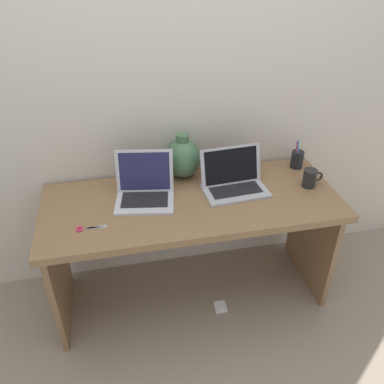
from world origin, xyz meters
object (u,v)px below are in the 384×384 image
at_px(laptop_right, 233,179).
at_px(green_vase, 183,158).
at_px(pen_cup, 297,159).
at_px(scissors, 86,228).
at_px(power_brick, 220,307).
at_px(laptop_left, 145,187).
at_px(coffee_mug, 310,178).

height_order(laptop_right, green_vase, green_vase).
bearing_deg(green_vase, pen_cup, -3.53).
height_order(laptop_right, scissors, laptop_right).
relative_size(pen_cup, scissors, 1.27).
height_order(pen_cup, power_brick, pen_cup).
bearing_deg(laptop_left, laptop_right, -0.87).
xyz_separation_m(laptop_left, scissors, (-0.31, -0.21, -0.06)).
bearing_deg(green_vase, laptop_left, -142.80).
bearing_deg(scissors, laptop_right, 14.40).
relative_size(coffee_mug, power_brick, 1.66).
height_order(scissors, power_brick, scissors).
bearing_deg(pen_cup, laptop_left, -171.45).
relative_size(laptop_right, coffee_mug, 3.10).
xyz_separation_m(green_vase, scissors, (-0.55, -0.40, -0.12)).
distance_m(laptop_right, green_vase, 0.32).
bearing_deg(scissors, pen_cup, 15.83).
bearing_deg(laptop_left, scissors, -145.79).
bearing_deg(pen_cup, green_vase, 176.47).
xyz_separation_m(laptop_left, pen_cup, (0.93, 0.14, -0.01)).
height_order(laptop_left, scissors, laptop_left).
bearing_deg(laptop_right, green_vase, 142.29).
xyz_separation_m(laptop_right, green_vase, (-0.25, 0.19, 0.06)).
bearing_deg(coffee_mug, green_vase, 159.18).
relative_size(pen_cup, power_brick, 2.67).
bearing_deg(coffee_mug, laptop_left, 175.44).
bearing_deg(laptop_left, green_vase, 37.20).
bearing_deg(power_brick, green_vase, 108.84).
bearing_deg(pen_cup, power_brick, -145.85).
bearing_deg(power_brick, laptop_left, 148.70).
height_order(laptop_left, laptop_right, laptop_left).
bearing_deg(scissors, laptop_left, 34.21).
distance_m(green_vase, power_brick, 0.93).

